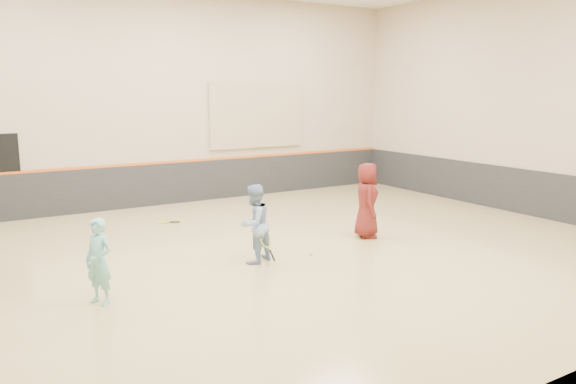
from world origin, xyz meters
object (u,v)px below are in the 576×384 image
young_man (367,200)px  spare_racket (163,221)px  instructor (254,224)px  girl (99,261)px

young_man → spare_racket: 5.13m
instructor → young_man: (3.04, 0.38, 0.08)m
instructor → spare_racket: instructor is taller
spare_racket → young_man: bearing=-47.2°
girl → instructor: bearing=70.1°
instructor → spare_racket: size_ratio=2.00×
young_man → spare_racket: (-3.45, 3.72, -0.79)m
girl → young_man: young_man is taller
girl → young_man: bearing=67.8°
girl → spare_racket: 5.43m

